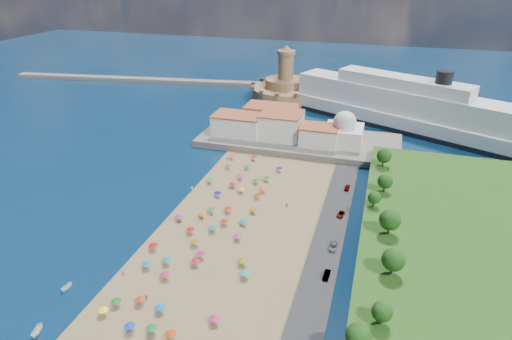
% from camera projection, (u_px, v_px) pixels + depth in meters
% --- Properties ---
extents(ground, '(700.00, 700.00, 0.00)m').
position_uv_depth(ground, '(221.00, 224.00, 136.23)').
color(ground, '#071938').
rests_on(ground, ground).
extents(terrace, '(90.00, 36.00, 3.00)m').
position_uv_depth(terrace, '(299.00, 140.00, 195.74)').
color(terrace, '#59544C').
rests_on(terrace, ground).
extents(jetty, '(18.00, 70.00, 2.40)m').
position_uv_depth(jetty, '(272.00, 113.00, 231.71)').
color(jetty, '#59544C').
rests_on(jetty, ground).
extents(breakwater, '(199.03, 34.77, 2.60)m').
position_uv_depth(breakwater, '(152.00, 80.00, 295.93)').
color(breakwater, '#59544C').
rests_on(breakwater, ground).
extents(waterfront_buildings, '(57.00, 29.00, 11.00)m').
position_uv_depth(waterfront_buildings, '(272.00, 124.00, 196.90)').
color(waterfront_buildings, silver).
rests_on(waterfront_buildings, terrace).
extents(domed_building, '(16.00, 16.00, 15.00)m').
position_uv_depth(domed_building, '(344.00, 131.00, 185.52)').
color(domed_building, silver).
rests_on(domed_building, terrace).
extents(fortress, '(40.00, 40.00, 32.40)m').
position_uv_depth(fortress, '(285.00, 89.00, 255.10)').
color(fortress, '#9C784E').
rests_on(fortress, ground).
extents(cruise_ship, '(136.89, 77.72, 30.79)m').
position_uv_depth(cruise_ship, '(400.00, 109.00, 213.49)').
color(cruise_ship, black).
rests_on(cruise_ship, ground).
extents(beach_parasols, '(32.19, 117.61, 2.20)m').
position_uv_depth(beach_parasols, '(204.00, 236.00, 126.23)').
color(beach_parasols, gray).
rests_on(beach_parasols, beach).
extents(beachgoers, '(36.55, 101.61, 1.90)m').
position_uv_depth(beachgoers, '(203.00, 225.00, 133.59)').
color(beachgoers, tan).
rests_on(beachgoers, beach).
extents(moored_boats, '(5.62, 18.18, 1.63)m').
position_uv_depth(moored_boats, '(49.00, 314.00, 100.31)').
color(moored_boats, white).
rests_on(moored_boats, ground).
extents(parked_cars, '(2.68, 54.58, 1.44)m').
position_uv_depth(parked_cars, '(338.00, 228.00, 131.73)').
color(parked_cars, gray).
rests_on(parked_cars, promenade).
extents(hillside_trees, '(14.47, 110.43, 7.70)m').
position_uv_depth(hillside_trees, '(380.00, 237.00, 112.36)').
color(hillside_trees, '#382314').
rests_on(hillside_trees, hillside).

